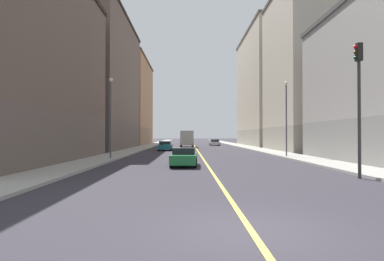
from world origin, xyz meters
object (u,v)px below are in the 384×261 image
street_lamp_right_near (111,109)px  car_silver (215,143)px  building_right_corner (10,60)px  car_teal (165,146)px  building_left_far (268,89)px  traffic_light_left_near (359,92)px  building_left_mid (308,71)px  street_lamp_left_near (286,111)px  building_right_midblock (99,84)px  box_truck (187,138)px  building_right_distant (128,102)px  car_green (184,157)px

street_lamp_right_near → car_silver: size_ratio=1.69×
building_right_corner → car_teal: bearing=63.3°
building_left_far → traffic_light_left_near: bearing=-99.0°
building_left_far → car_teal: size_ratio=5.63×
building_left_mid → building_right_corner: building_left_mid is taller
street_lamp_left_near → car_teal: bearing=131.2°
street_lamp_left_near → car_teal: size_ratio=1.65×
building_right_midblock → car_teal: bearing=-21.2°
street_lamp_right_near → building_right_midblock: bearing=107.8°
car_silver → box_truck: bearing=-122.6°
building_left_mid → building_right_midblock: bearing=168.6°
car_teal → traffic_light_left_near: bearing=-68.5°
building_left_mid → building_right_midblock: 30.69m
building_left_far → building_right_midblock: 34.07m
building_left_mid → traffic_light_left_near: 29.58m
building_right_corner → street_lamp_right_near: (6.85, 3.59, -3.47)m
car_silver → box_truck: (-5.78, -9.03, 0.97)m
building_right_distant → car_teal: size_ratio=5.21×
building_right_distant → street_lamp_left_near: 49.05m
car_silver → building_right_corner: bearing=-114.5°
building_left_mid → car_silver: bearing=114.5°
building_right_corner → building_right_midblock: 25.01m
car_green → box_truck: size_ratio=0.58×
building_right_distant → car_green: 53.90m
street_lamp_left_near → car_silver: size_ratio=1.73×
building_left_mid → building_left_far: (-0.00, 21.99, 0.62)m
street_lamp_left_near → building_right_corner: bearing=-164.8°
building_right_distant → box_truck: (13.53, -15.80, -8.07)m
street_lamp_right_near → building_left_far: bearing=58.1°
building_right_corner → building_right_distant: (0.00, 49.21, 1.74)m
building_right_distant → traffic_light_left_near: size_ratio=3.38×
building_left_far → traffic_light_left_near: 50.87m
building_left_mid → car_green: bearing=-128.4°
building_right_midblock → building_right_distant: size_ratio=1.05×
car_silver → car_teal: size_ratio=0.95×
building_right_distant → car_silver: (19.32, -6.76, -9.03)m
building_left_mid → building_left_far: 22.00m
box_truck → car_green: bearing=-90.3°
car_teal → street_lamp_right_near: bearing=-101.9°
building_right_midblock → street_lamp_left_near: building_right_midblock is taller
traffic_light_left_near → car_silver: traffic_light_left_near is taller
building_right_distant → street_lamp_right_near: size_ratio=3.24×
building_right_midblock → box_truck: building_right_midblock is taller
building_right_corner → street_lamp_left_near: building_right_corner is taller
car_green → building_right_distant: bearing=104.6°
traffic_light_left_near → car_silver: 51.54m
building_left_mid → box_truck: (-16.54, 14.55, -9.37)m
car_silver → car_green: car_green is taller
building_left_mid → building_right_corner: (-30.07, -18.87, -3.04)m
building_left_mid → box_truck: size_ratio=3.02×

